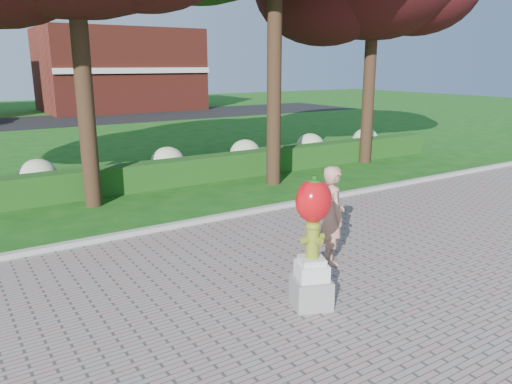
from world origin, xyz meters
TOP-DOWN VIEW (x-y plane):
  - ground at (0.00, 0.00)m, footprint 100.00×100.00m
  - walkway at (0.00, -4.00)m, footprint 40.00×14.00m
  - curb at (0.00, 3.00)m, footprint 40.00×0.18m
  - lawn_hedge at (0.00, 7.00)m, footprint 24.00×0.70m
  - hydrangea_row at (0.57, 8.00)m, footprint 20.10×1.10m
  - street at (0.00, 28.00)m, footprint 50.00×8.00m
  - building_right at (8.00, 34.00)m, footprint 12.00×8.00m
  - hydrant_sculpture at (-0.76, -1.66)m, footprint 0.72×0.72m
  - woman at (0.66, -0.50)m, footprint 0.67×0.80m

SIDE VIEW (x-z plane):
  - ground at x=0.00m, z-range 0.00..0.00m
  - street at x=0.00m, z-range 0.00..0.02m
  - walkway at x=0.00m, z-range 0.00..0.04m
  - curb at x=0.00m, z-range 0.00..0.15m
  - lawn_hedge at x=0.00m, z-range 0.00..0.80m
  - hydrangea_row at x=0.57m, z-range 0.06..1.04m
  - woman at x=0.66m, z-range 0.04..1.89m
  - hydrant_sculpture at x=-0.76m, z-range 0.10..2.16m
  - building_right at x=8.00m, z-range 0.00..6.40m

